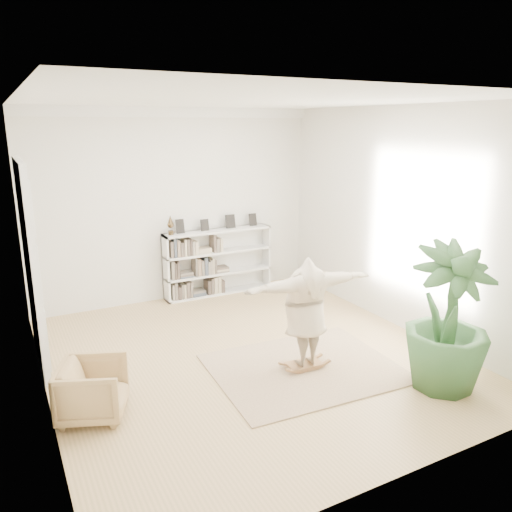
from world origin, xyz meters
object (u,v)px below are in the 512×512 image
(bookshelf, at_px, (218,263))
(armchair, at_px, (93,390))
(person, at_px, (306,309))
(houseplant, at_px, (448,318))
(rocker_board, at_px, (304,364))

(bookshelf, xyz_separation_m, armchair, (-3.04, -3.36, -0.30))
(person, height_order, houseplant, houseplant)
(bookshelf, height_order, person, person)
(person, distance_m, houseplant, 1.80)
(armchair, relative_size, houseplant, 0.39)
(rocker_board, relative_size, person, 0.26)
(bookshelf, distance_m, armchair, 4.54)
(bookshelf, relative_size, person, 1.17)
(bookshelf, bearing_deg, rocker_board, -93.95)
(rocker_board, bearing_deg, houseplant, -40.03)
(bookshelf, relative_size, houseplant, 1.16)
(rocker_board, relative_size, houseplant, 0.26)
(bookshelf, xyz_separation_m, houseplant, (1.07, -4.76, 0.31))
(armchair, xyz_separation_m, houseplant, (4.11, -1.40, 0.61))
(rocker_board, xyz_separation_m, houseplant, (1.31, -1.23, 0.88))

